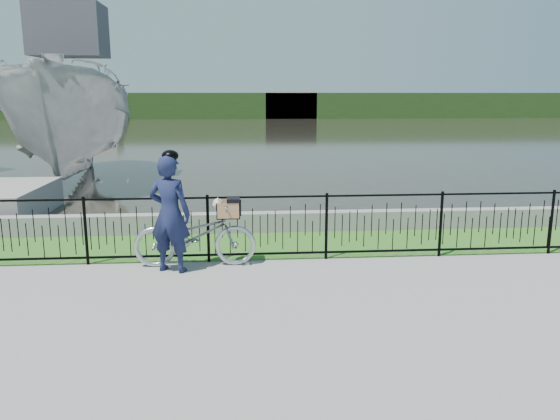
{
  "coord_description": "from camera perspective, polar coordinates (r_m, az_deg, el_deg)",
  "views": [
    {
      "loc": [
        -0.51,
        -7.32,
        2.77
      ],
      "look_at": [
        0.16,
        1.0,
        1.0
      ],
      "focal_mm": 35.0,
      "sensor_mm": 36.0,
      "label": 1
    }
  ],
  "objects": [
    {
      "name": "boat_near",
      "position": [
        19.03,
        -20.66,
        8.84
      ],
      "size": [
        4.87,
        10.07,
        5.54
      ],
      "color": "#A6A6A6",
      "rests_on": "water"
    },
    {
      "name": "far_building_left",
      "position": [
        67.63,
        -19.94,
        10.6
      ],
      "size": [
        8.0,
        4.0,
        4.0
      ],
      "primitive_type": "cube",
      "color": "#A49783",
      "rests_on": "ground"
    },
    {
      "name": "grass_strip",
      "position": [
        10.31,
        -1.6,
        -3.6
      ],
      "size": [
        60.0,
        2.0,
        0.01
      ],
      "primitive_type": "cube",
      "color": "#32651F",
      "rests_on": "ground"
    },
    {
      "name": "far_treeline",
      "position": [
        67.34,
        -4.24,
        10.84
      ],
      "size": [
        120.0,
        6.0,
        3.0
      ],
      "primitive_type": "cube",
      "color": "#243F18",
      "rests_on": "ground"
    },
    {
      "name": "ground",
      "position": [
        7.84,
        -0.58,
        -8.71
      ],
      "size": [
        120.0,
        120.0,
        0.0
      ],
      "primitive_type": "plane",
      "color": "gray",
      "rests_on": "ground"
    },
    {
      "name": "far_building_right",
      "position": [
        66.15,
        1.07,
        10.93
      ],
      "size": [
        6.0,
        3.0,
        3.2
      ],
      "primitive_type": "cube",
      "color": "#A49783",
      "rests_on": "ground"
    },
    {
      "name": "cyclist",
      "position": [
        8.73,
        -11.45,
        -0.27
      ],
      "size": [
        0.79,
        0.65,
        1.94
      ],
      "color": "#161C3F",
      "rests_on": "ground"
    },
    {
      "name": "bicycle_rig",
      "position": [
        9.03,
        -8.81,
        -2.53
      ],
      "size": [
        1.98,
        0.69,
        1.15
      ],
      "color": "#AEB4BB",
      "rests_on": "ground"
    },
    {
      "name": "water",
      "position": [
        40.42,
        -3.9,
        7.99
      ],
      "size": [
        120.0,
        120.0,
        0.0
      ],
      "primitive_type": "plane",
      "color": "#27261D",
      "rests_on": "ground"
    },
    {
      "name": "quay_wall",
      "position": [
        11.23,
        -1.87,
        -1.27
      ],
      "size": [
        60.0,
        0.3,
        0.4
      ],
      "primitive_type": "cube",
      "color": "gray",
      "rests_on": "ground"
    },
    {
      "name": "fence",
      "position": [
        9.2,
        -1.29,
        -1.84
      ],
      "size": [
        14.0,
        0.06,
        1.15
      ],
      "primitive_type": null,
      "color": "black",
      "rests_on": "ground"
    }
  ]
}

